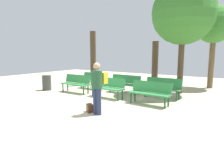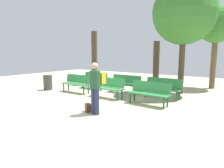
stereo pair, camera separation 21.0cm
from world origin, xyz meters
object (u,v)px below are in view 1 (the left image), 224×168
object	(u,v)px
bench_r1_c0	(93,80)
visitor_with_backpack	(98,85)
tree_3	(183,14)
handbag	(90,108)
tree_1	(155,65)
bench_r1_c2	(163,87)
tree_2	(214,25)
bench_r1_c1	(125,83)
trash_bin	(47,83)
bench_r0_c2	(150,91)
tree_0	(93,59)
bench_r0_c1	(108,86)
bench_r0_c0	(76,82)

from	to	relation	value
bench_r1_c0	visitor_with_backpack	world-z (taller)	visitor_with_backpack
tree_3	handbag	world-z (taller)	tree_3
tree_1	visitor_with_backpack	size ratio (longest dim) A/B	1.57
tree_1	bench_r1_c2	bearing A→B (deg)	-60.95
bench_r1_c0	tree_2	xyz separation A→B (m)	(5.26, 3.87, 2.90)
bench_r1_c1	tree_3	xyz separation A→B (m)	(2.26, 1.42, 3.24)
bench_r1_c1	trash_bin	bearing A→B (deg)	-154.45
bench_r0_c2	tree_0	size ratio (longest dim) A/B	0.50
tree_0	visitor_with_backpack	xyz separation A→B (m)	(3.90, -4.57, -0.67)
tree_3	visitor_with_backpack	bearing A→B (deg)	-103.87
visitor_with_backpack	trash_bin	distance (m)	5.19
bench_r0_c2	bench_r1_c1	size ratio (longest dim) A/B	1.01
bench_r1_c0	tree_3	bearing A→B (deg)	20.30
tree_3	bench_r0_c1	bearing A→B (deg)	-130.14
tree_2	tree_3	world-z (taller)	tree_3
bench_r1_c0	tree_0	xyz separation A→B (m)	(-0.85, 1.05, 1.11)
tree_1	bench_r0_c1	bearing A→B (deg)	-99.71
bench_r0_c0	bench_r0_c2	world-z (taller)	same
tree_0	tree_3	xyz separation A→B (m)	(5.11, 0.34, 2.13)
bench_r1_c0	bench_r0_c0	bearing A→B (deg)	-89.54
bench_r0_c0	bench_r1_c2	xyz separation A→B (m)	(3.98, 1.18, 0.00)
tree_0	visitor_with_backpack	distance (m)	6.04
visitor_with_backpack	bench_r1_c2	bearing A→B (deg)	-95.13
bench_r0_c1	handbag	world-z (taller)	bench_r0_c1
bench_r1_c2	tree_3	world-z (taller)	tree_3
bench_r0_c1	visitor_with_backpack	world-z (taller)	visitor_with_backpack
bench_r1_c0	tree_1	distance (m)	3.57
bench_r0_c2	bench_r1_c0	bearing A→B (deg)	162.90
bench_r0_c2	bench_r1_c0	xyz separation A→B (m)	(-3.94, 1.46, 0.00)
tree_2	tree_3	bearing A→B (deg)	-111.93
visitor_with_backpack	tree_0	bearing A→B (deg)	-39.92
bench_r0_c1	bench_r1_c2	world-z (taller)	same
bench_r0_c1	tree_3	size ratio (longest dim) A/B	0.31
bench_r1_c0	trash_bin	bearing A→B (deg)	-134.21
bench_r1_c1	tree_0	size ratio (longest dim) A/B	0.50
tree_0	tree_2	world-z (taller)	tree_2
bench_r0_c1	visitor_with_backpack	xyz separation A→B (m)	(1.11, -2.15, 0.43)
bench_r1_c0	tree_2	world-z (taller)	tree_2
bench_r0_c1	trash_bin	xyz separation A→B (m)	(-3.72, -0.32, -0.11)
tree_0	bench_r1_c2	bearing A→B (deg)	-13.67
trash_bin	tree_0	bearing A→B (deg)	71.16
bench_r0_c2	trash_bin	distance (m)	5.73
trash_bin	tree_2	bearing A→B (deg)	38.29
tree_1	visitor_with_backpack	world-z (taller)	tree_1
bench_r0_c1	tree_0	size ratio (longest dim) A/B	0.50
tree_3	tree_0	bearing A→B (deg)	-176.22
tree_0	visitor_with_backpack	bearing A→B (deg)	-49.55
bench_r1_c1	bench_r1_c2	distance (m)	1.95
bench_r1_c1	visitor_with_backpack	world-z (taller)	visitor_with_backpack
bench_r0_c0	visitor_with_backpack	size ratio (longest dim) A/B	0.97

